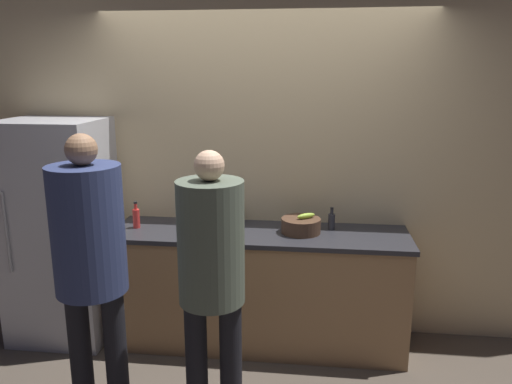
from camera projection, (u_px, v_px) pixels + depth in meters
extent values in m
plane|color=#4C4238|center=(254.00, 366.00, 3.59)|extent=(14.00, 14.00, 0.00)
cube|color=#D6BC8C|center=(264.00, 171.00, 3.91)|extent=(5.20, 0.06, 2.60)
cube|color=#9E754C|center=(259.00, 289.00, 3.82)|extent=(2.17, 0.60, 0.87)
cube|color=#28282D|center=(259.00, 233.00, 3.72)|extent=(2.20, 0.63, 0.03)
cube|color=#B7B7BC|center=(61.00, 231.00, 3.86)|extent=(0.73, 0.65, 1.72)
cylinder|color=#99999E|center=(6.00, 233.00, 3.54)|extent=(0.02, 0.02, 0.60)
cylinder|color=black|center=(81.00, 354.00, 2.98)|extent=(0.13, 0.13, 0.84)
cylinder|color=black|center=(116.00, 356.00, 2.96)|extent=(0.13, 0.13, 0.84)
cylinder|color=navy|center=(88.00, 230.00, 2.78)|extent=(0.40, 0.40, 0.73)
sphere|color=#936B4C|center=(81.00, 149.00, 2.67)|extent=(0.17, 0.17, 0.17)
cylinder|color=black|center=(197.00, 362.00, 2.93)|extent=(0.13, 0.13, 0.80)
cylinder|color=black|center=(231.00, 364.00, 2.91)|extent=(0.13, 0.13, 0.80)
cylinder|color=#515B4C|center=(211.00, 242.00, 2.75)|extent=(0.37, 0.37, 0.70)
sphere|color=#DBAD89|center=(209.00, 166.00, 2.64)|extent=(0.17, 0.17, 0.17)
cylinder|color=#4C3323|center=(301.00, 225.00, 3.66)|extent=(0.29, 0.29, 0.11)
ellipsoid|color=#99BC38|center=(306.00, 216.00, 3.64)|extent=(0.15, 0.12, 0.04)
cylinder|color=#3D424C|center=(234.00, 215.00, 3.91)|extent=(0.11, 0.11, 0.12)
cylinder|color=#99754C|center=(232.00, 203.00, 3.89)|extent=(0.01, 0.05, 0.22)
cylinder|color=#99754C|center=(235.00, 203.00, 3.89)|extent=(0.03, 0.04, 0.22)
cylinder|color=#99754C|center=(233.00, 203.00, 3.88)|extent=(0.05, 0.01, 0.22)
cylinder|color=#333338|center=(331.00, 222.00, 3.74)|extent=(0.05, 0.05, 0.12)
cylinder|color=#333338|center=(332.00, 212.00, 3.72)|extent=(0.02, 0.02, 0.04)
cylinder|color=black|center=(332.00, 208.00, 3.71)|extent=(0.03, 0.03, 0.01)
cylinder|color=red|center=(136.00, 219.00, 3.77)|extent=(0.05, 0.05, 0.14)
cylinder|color=red|center=(136.00, 206.00, 3.75)|extent=(0.02, 0.02, 0.05)
cylinder|color=black|center=(135.00, 203.00, 3.74)|extent=(0.03, 0.03, 0.02)
cylinder|color=#28282D|center=(219.00, 229.00, 3.60)|extent=(0.08, 0.08, 0.09)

